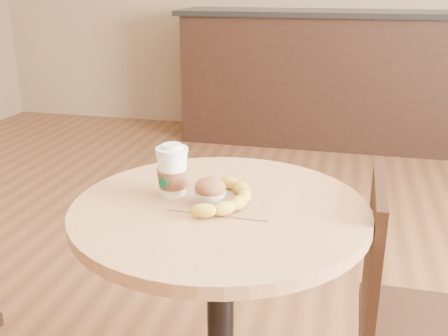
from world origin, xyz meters
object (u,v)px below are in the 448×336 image
at_px(chair_right, 407,314).
at_px(cafe_table, 220,281).
at_px(muffin, 210,192).
at_px(banana, 229,197).
at_px(coffee_cup, 172,173).

bearing_deg(chair_right, cafe_table, 104.83).
distance_m(cafe_table, chair_right, 0.50).
xyz_separation_m(muffin, banana, (0.04, 0.02, -0.02)).
bearing_deg(banana, coffee_cup, -177.67).
height_order(cafe_table, chair_right, chair_right).
relative_size(cafe_table, coffee_cup, 5.62).
relative_size(chair_right, banana, 3.22).
bearing_deg(muffin, cafe_table, 28.01).
bearing_deg(coffee_cup, muffin, -4.13).
xyz_separation_m(chair_right, coffee_cup, (-0.60, -0.09, 0.38)).
xyz_separation_m(coffee_cup, banana, (0.15, -0.02, -0.04)).
bearing_deg(cafe_table, banana, 22.23).
distance_m(chair_right, muffin, 0.62).
height_order(coffee_cup, banana, coffee_cup).
relative_size(cafe_table, banana, 3.07).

